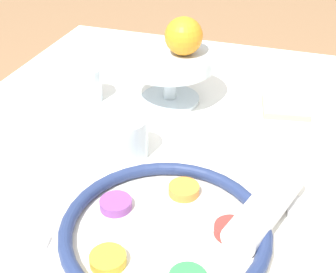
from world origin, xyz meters
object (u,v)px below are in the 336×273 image
at_px(cup_near, 127,137).
at_px(fruit_stand, 170,65).
at_px(orange_fruit, 184,36).
at_px(cup_mid, 84,84).
at_px(bread_plate, 285,110).
at_px(seder_plate, 165,231).
at_px(napkin_roll, 265,207).

bearing_deg(cup_near, fruit_stand, -2.95).
height_order(orange_fruit, cup_mid, orange_fruit).
bearing_deg(bread_plate, fruit_stand, 95.72).
distance_m(seder_plate, cup_near, 0.22).
xyz_separation_m(cup_near, cup_mid, (0.16, 0.16, 0.00)).
distance_m(bread_plate, cup_mid, 0.42).
bearing_deg(fruit_stand, bread_plate, -84.28).
height_order(seder_plate, napkin_roll, napkin_roll).
xyz_separation_m(seder_plate, orange_fruit, (0.39, 0.09, 0.13)).
distance_m(bread_plate, cup_near, 0.34).
relative_size(orange_fruit, bread_plate, 0.41).
xyz_separation_m(bread_plate, cup_mid, (-0.07, 0.41, 0.03)).
xyz_separation_m(napkin_roll, cup_mid, (0.25, 0.41, 0.01)).
relative_size(bread_plate, cup_near, 2.51).
xyz_separation_m(seder_plate, fruit_stand, (0.38, 0.12, 0.07)).
relative_size(orange_fruit, cup_mid, 1.02).
height_order(bread_plate, cup_mid, cup_mid).
xyz_separation_m(bread_plate, napkin_roll, (-0.33, -0.01, 0.02)).
xyz_separation_m(seder_plate, cup_near, (0.17, 0.13, 0.02)).
bearing_deg(bread_plate, cup_near, 133.24).
bearing_deg(cup_mid, napkin_roll, -121.50).
bearing_deg(orange_fruit, cup_near, 169.76).
height_order(bread_plate, cup_near, cup_near).
bearing_deg(seder_plate, napkin_roll, -57.59).
relative_size(seder_plate, orange_fruit, 3.91).
bearing_deg(cup_mid, seder_plate, -139.07).
distance_m(orange_fruit, napkin_roll, 0.39).
bearing_deg(cup_near, orange_fruit, -10.24).
relative_size(napkin_roll, cup_near, 2.42).
relative_size(fruit_stand, cup_mid, 2.46).
bearing_deg(fruit_stand, seder_plate, -163.01).
bearing_deg(cup_mid, bread_plate, -79.78).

